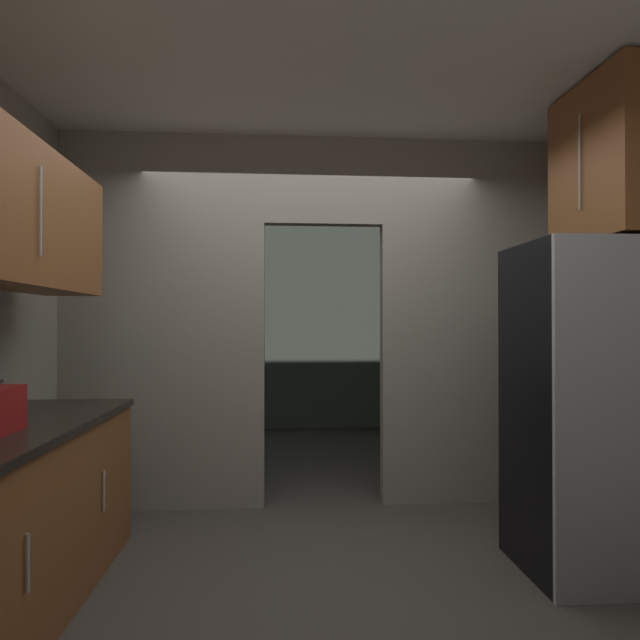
% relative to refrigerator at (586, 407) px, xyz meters
% --- Properties ---
extents(ground, '(20.00, 20.00, 0.00)m').
position_rel_refrigerator_xyz_m(ground, '(-1.46, -0.07, -0.91)').
color(ground, '#47423D').
extents(kitchen_overhead_slab, '(4.10, 6.60, 0.06)m').
position_rel_refrigerator_xyz_m(kitchen_overhead_slab, '(-1.46, 0.32, 1.92)').
color(kitchen_overhead_slab, silver).
extents(kitchen_partition, '(3.70, 0.12, 2.79)m').
position_rel_refrigerator_xyz_m(kitchen_partition, '(-1.48, 1.23, 0.56)').
color(kitchen_partition, '#9E998C').
rests_on(kitchen_partition, ground).
extents(adjoining_room_shell, '(3.70, 3.12, 2.79)m').
position_rel_refrigerator_xyz_m(adjoining_room_shell, '(-1.46, 3.34, 0.49)').
color(adjoining_room_shell, gray).
rests_on(adjoining_room_shell, ground).
extents(refrigerator, '(0.71, 0.71, 1.82)m').
position_rel_refrigerator_xyz_m(refrigerator, '(0.00, 0.00, 0.00)').
color(refrigerator, black).
rests_on(refrigerator, ground).
extents(upper_cabinet_fridgeside, '(0.36, 0.78, 0.93)m').
position_rel_refrigerator_xyz_m(upper_cabinet_fridgeside, '(0.21, 0.10, 1.40)').
color(upper_cabinet_fridgeside, brown).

